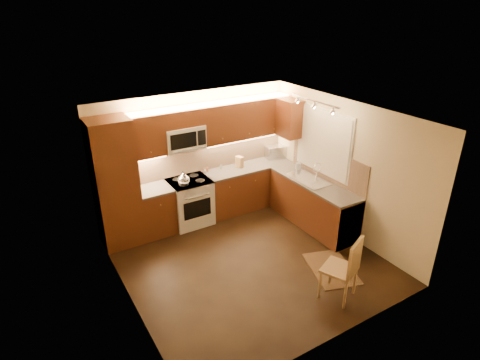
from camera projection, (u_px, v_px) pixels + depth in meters
floor at (249, 260)px, 6.76m from camera, size 4.00×4.00×0.01m
ceiling at (251, 117)px, 5.73m from camera, size 4.00×4.00×0.01m
wall_back at (195, 155)px, 7.80m from camera, size 4.00×0.01×2.50m
wall_front at (342, 260)px, 4.69m from camera, size 4.00×0.01×2.50m
wall_left at (123, 229)px, 5.30m from camera, size 0.01×4.00×2.50m
wall_right at (343, 169)px, 7.19m from camera, size 0.01×4.00×2.50m
pantry at (115, 184)px, 6.83m from camera, size 0.70×0.60×2.30m
base_cab_back_left at (156, 211)px, 7.44m from camera, size 0.62×0.60×0.86m
counter_back_left at (154, 190)px, 7.25m from camera, size 0.62×0.60×0.04m
base_cab_back_right at (248, 187)px, 8.40m from camera, size 1.92×0.60×0.86m
counter_back_right at (248, 167)px, 8.21m from camera, size 1.92×0.60×0.04m
base_cab_right at (313, 204)px, 7.70m from camera, size 0.60×2.00×0.86m
counter_right at (314, 183)px, 7.51m from camera, size 0.60×2.00×0.04m
dishwasher at (338, 220)px, 7.15m from camera, size 0.58×0.60×0.84m
backsplash_back at (211, 155)px, 7.98m from camera, size 3.30×0.02×0.60m
backsplash_right at (327, 164)px, 7.52m from camera, size 0.02×2.00×0.60m
upper_cab_back_left at (146, 135)px, 6.94m from camera, size 0.62×0.35×0.75m
upper_cab_back_right at (245, 119)px, 7.90m from camera, size 1.92×0.35×0.75m
upper_cab_bridge at (182, 118)px, 7.17m from camera, size 0.76×0.35×0.31m
upper_cab_right_corner at (290, 118)px, 7.94m from camera, size 0.35×0.50×0.75m
stove at (190, 201)px, 7.73m from camera, size 0.76×0.65×0.92m
microwave at (183, 138)px, 7.32m from camera, size 0.76×0.38×0.44m
window_frame at (324, 142)px, 7.47m from camera, size 0.03×1.44×1.24m
window_blinds at (323, 142)px, 7.46m from camera, size 0.02×1.36×1.16m
sink at (310, 176)px, 7.59m from camera, size 0.52×0.86×0.15m
faucet at (317, 170)px, 7.64m from camera, size 0.20×0.04×0.30m
track_light_bar at (315, 101)px, 6.79m from camera, size 0.04×1.20×0.03m
kettle at (184, 178)px, 7.32m from camera, size 0.22×0.22×0.25m
toaster_oven at (275, 151)px, 8.64m from camera, size 0.50×0.41×0.27m
knife_block at (239, 162)px, 8.13m from camera, size 0.13×0.18×0.22m
spice_jar_a at (206, 171)px, 7.87m from camera, size 0.05×0.05×0.09m
spice_jar_b at (207, 170)px, 7.94m from camera, size 0.05×0.05×0.09m
spice_jar_c at (221, 167)px, 8.06m from camera, size 0.06×0.06×0.10m
spice_jar_d at (205, 170)px, 7.92m from camera, size 0.06×0.06×0.09m
soap_bottle at (298, 165)px, 8.03m from camera, size 0.11×0.11×0.19m
rug at (331, 269)px, 6.54m from camera, size 0.93×1.13×0.01m
dining_chair at (339, 267)px, 5.76m from camera, size 0.59×0.59×1.02m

